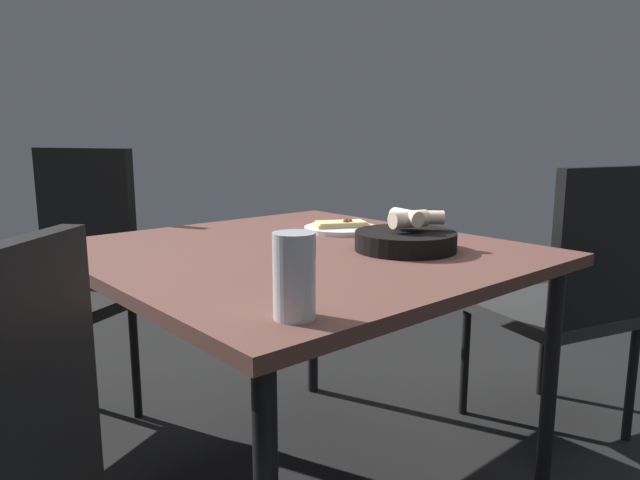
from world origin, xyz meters
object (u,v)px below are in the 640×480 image
Objects in this scene: pizza_plate at (341,228)px; bread_basket at (406,238)px; chair_near at (572,290)px; chair_far at (65,273)px; dining_table at (299,269)px; beer_glass at (294,281)px.

pizza_plate is 0.34m from bread_basket.
chair_near is at bearing 168.20° from bread_basket.
chair_far reaches higher than bread_basket.
chair_near is at bearing 134.74° from chair_far.
bread_basket is (-0.19, 0.20, 0.09)m from dining_table.
bread_basket is at bearing -156.47° from beer_glass.
chair_near reaches higher than pizza_plate.
bread_basket is at bearing 133.42° from dining_table.
pizza_plate is 0.87× the size of bread_basket.
pizza_plate is 0.25× the size of chair_near.
beer_glass is (0.37, 0.45, 0.12)m from dining_table.
pizza_plate reaches higher than dining_table.
pizza_plate is at bearing 129.42° from chair_far.
beer_glass is (0.56, 0.25, 0.03)m from bread_basket.
dining_table is 0.93m from chair_far.
bread_basket is at bearing 76.62° from pizza_plate.
bread_basket is 0.62m from beer_glass.
chair_far is (0.33, -0.86, -0.12)m from dining_table.
chair_far reaches higher than pizza_plate.
dining_table is 1.18× the size of chair_near.
chair_far is at bearing -50.58° from pizza_plate.
dining_table is at bearing 24.85° from pizza_plate.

